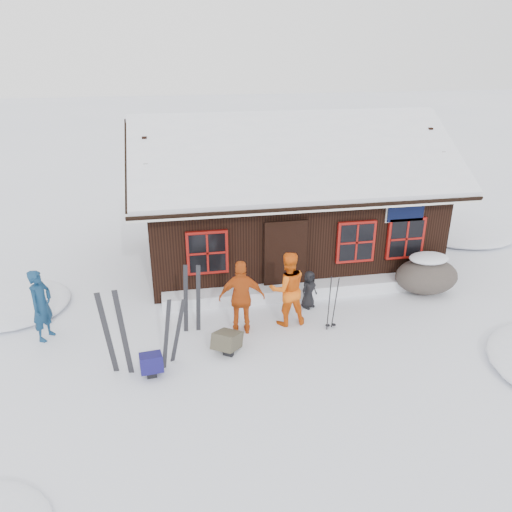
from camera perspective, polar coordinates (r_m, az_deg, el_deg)
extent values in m
plane|color=white|center=(11.09, 1.68, -10.45)|extent=(120.00, 120.00, 0.00)
cube|color=black|center=(15.26, 3.26, 4.40)|extent=(8.00, 5.00, 2.50)
cube|color=black|center=(13.33, 5.00, 10.97)|extent=(8.90, 3.14, 1.88)
cube|color=black|center=(16.14, 2.16, 13.15)|extent=(8.90, 3.14, 1.88)
cube|color=white|center=(13.30, 5.02, 11.56)|extent=(8.72, 3.07, 1.86)
cube|color=white|center=(16.11, 2.17, 13.64)|extent=(8.72, 3.07, 1.86)
cube|color=white|center=(14.59, 3.53, 15.52)|extent=(8.81, 0.22, 0.14)
cube|color=silver|center=(12.18, 6.70, 5.50)|extent=(8.90, 0.10, 0.20)
cube|color=black|center=(12.90, 3.33, -0.37)|extent=(1.00, 0.10, 2.00)
cube|color=black|center=(13.58, 16.76, 5.05)|extent=(1.00, 0.06, 0.60)
cube|color=maroon|center=(12.45, -5.59, 0.41)|extent=(1.04, 0.10, 1.14)
cube|color=black|center=(12.41, -5.57, 0.34)|extent=(0.90, 0.04, 1.00)
cube|color=maroon|center=(13.32, 11.34, 1.60)|extent=(1.04, 0.10, 1.14)
cube|color=black|center=(13.29, 11.40, 1.54)|extent=(0.90, 0.04, 1.00)
cube|color=maroon|center=(13.89, 16.72, 1.95)|extent=(1.04, 0.10, 1.14)
cube|color=black|center=(13.86, 16.79, 1.90)|extent=(0.90, 0.04, 1.00)
cube|color=white|center=(13.22, 5.99, -3.80)|extent=(7.60, 0.60, 0.35)
ellipsoid|color=white|center=(14.06, -25.97, -5.28)|extent=(2.80, 2.80, 0.34)
ellipsoid|color=white|center=(19.07, 21.78, 2.63)|extent=(4.00, 4.00, 0.48)
imported|color=navy|center=(11.98, -23.31, -5.18)|extent=(0.62, 0.72, 1.67)
imported|color=orange|center=(11.59, 3.63, -3.75)|extent=(0.92, 0.74, 1.81)
imported|color=#C04B13|center=(11.21, -1.63, -4.79)|extent=(1.09, 0.57, 1.77)
imported|color=black|center=(12.51, 6.05, -3.83)|extent=(0.57, 0.52, 0.99)
ellipsoid|color=#544A43|center=(13.96, 18.89, -2.19)|extent=(1.68, 1.26, 0.92)
ellipsoid|color=white|center=(13.80, 19.10, -0.68)|extent=(1.06, 0.76, 0.23)
cube|color=black|center=(10.36, -10.20, -8.87)|extent=(0.30, 0.30, 1.50)
cube|color=black|center=(10.43, -8.93, -8.51)|extent=(0.41, 0.08, 1.50)
cube|color=black|center=(10.29, -16.64, -8.58)|extent=(0.28, 0.10, 1.88)
cube|color=black|center=(10.22, -14.92, -8.58)|extent=(0.26, 0.14, 1.88)
cube|color=black|center=(11.40, -8.03, -4.99)|extent=(0.18, 0.06, 1.71)
cube|color=black|center=(11.37, -6.61, -4.97)|extent=(0.17, 0.08, 1.71)
cylinder|color=black|center=(11.58, 8.35, -5.48)|extent=(0.10, 0.12, 1.35)
cylinder|color=black|center=(11.62, 9.03, -5.40)|extent=(0.10, 0.12, 1.35)
cube|color=#161351|center=(10.48, -11.86, -12.19)|extent=(0.50, 0.63, 0.32)
cube|color=#454131|center=(10.92, -3.31, -9.98)|extent=(0.75, 0.80, 0.35)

